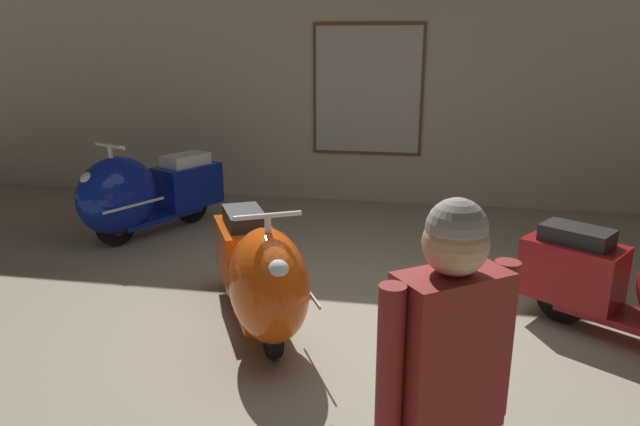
# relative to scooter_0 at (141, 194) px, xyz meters

# --- Properties ---
(ground_plane) EXTENTS (60.00, 60.00, 0.00)m
(ground_plane) POSITION_rel_scooter_0_xyz_m (2.49, -1.66, -0.49)
(ground_plane) COLOR gray
(showroom_back_wall) EXTENTS (18.00, 0.24, 3.80)m
(showroom_back_wall) POSITION_rel_scooter_0_xyz_m (2.49, 2.01, 1.41)
(showroom_back_wall) COLOR #BCB29E
(showroom_back_wall) RESTS_ON ground
(scooter_0) EXTENTS (1.23, 1.80, 1.08)m
(scooter_0) POSITION_rel_scooter_0_xyz_m (0.00, 0.00, 0.00)
(scooter_0) COLOR black
(scooter_0) RESTS_ON ground
(scooter_1) EXTENTS (1.18, 1.68, 1.01)m
(scooter_1) POSITION_rel_scooter_0_xyz_m (1.88, -1.90, -0.03)
(scooter_1) COLOR black
(scooter_1) RESTS_ON ground
(visitor_1) EXTENTS (0.46, 0.40, 1.61)m
(visitor_1) POSITION_rel_scooter_0_xyz_m (3.10, -3.86, 0.44)
(visitor_1) COLOR black
(visitor_1) RESTS_ON ground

